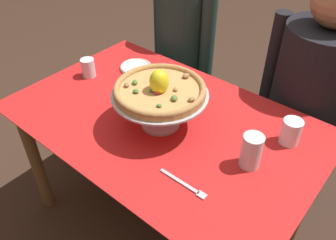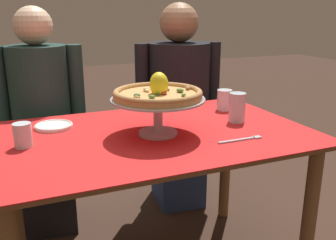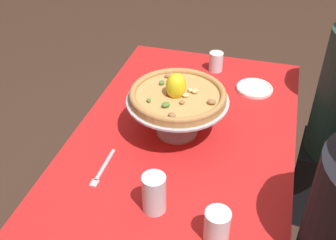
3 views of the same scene
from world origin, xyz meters
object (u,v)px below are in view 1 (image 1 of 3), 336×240
(water_glass_back_right, at_px, (290,133))
(side_plate, at_px, (136,67))
(diner_left, at_px, (182,60))
(pizza, at_px, (160,89))
(pizza_stand, at_px, (160,101))
(water_glass_side_right, at_px, (251,154))
(diner_right, at_px, (307,105))
(dinner_fork, at_px, (185,185))
(water_glass_side_left, at_px, (88,69))

(water_glass_back_right, height_order, side_plate, water_glass_back_right)
(side_plate, height_order, diner_left, diner_left)
(pizza, bearing_deg, pizza_stand, 126.15)
(water_glass_side_right, relative_size, diner_right, 0.11)
(pizza_stand, bearing_deg, water_glass_side_right, 3.88)
(water_glass_side_right, distance_m, side_plate, 0.82)
(dinner_fork, xyz_separation_m, diner_left, (-0.69, 0.87, -0.14))
(pizza, relative_size, diner_left, 0.29)
(pizza_stand, distance_m, pizza, 0.06)
(pizza, height_order, water_glass_back_right, pizza)
(diner_left, bearing_deg, pizza_stand, -58.61)
(diner_left, bearing_deg, diner_right, -1.43)
(pizza_stand, height_order, side_plate, pizza_stand)
(pizza, bearing_deg, water_glass_side_right, 3.96)
(water_glass_side_left, height_order, diner_right, diner_right)
(diner_right, bearing_deg, pizza, -120.44)
(water_glass_back_right, bearing_deg, diner_right, 99.59)
(water_glass_side_left, xyz_separation_m, diner_left, (0.11, 0.62, -0.17))
(pizza, distance_m, diner_left, 0.85)
(pizza_stand, xyz_separation_m, water_glass_side_right, (0.40, 0.03, -0.06))
(pizza_stand, xyz_separation_m, diner_left, (-0.41, 0.67, -0.25))
(diner_right, bearing_deg, diner_left, 178.57)
(side_plate, relative_size, dinner_fork, 0.85)
(side_plate, distance_m, dinner_fork, 0.81)
(water_glass_back_right, distance_m, dinner_fork, 0.47)
(water_glass_side_left, relative_size, dinner_fork, 0.48)
(water_glass_side_left, distance_m, dinner_fork, 0.84)
(water_glass_back_right, height_order, dinner_fork, water_glass_back_right)
(water_glass_side_left, bearing_deg, water_glass_back_right, 10.44)
(pizza_stand, bearing_deg, pizza, -53.85)
(side_plate, relative_size, diner_left, 0.13)
(water_glass_side_left, bearing_deg, diner_right, 33.47)
(pizza, relative_size, side_plate, 2.20)
(pizza_stand, xyz_separation_m, diner_right, (0.39, 0.65, -0.21))
(dinner_fork, bearing_deg, pizza, 145.21)
(water_glass_side_right, bearing_deg, pizza, -176.04)
(pizza_stand, relative_size, pizza, 1.07)
(pizza, height_order, dinner_fork, pizza)
(water_glass_side_left, bearing_deg, water_glass_side_right, -1.84)
(water_glass_back_right, bearing_deg, water_glass_side_right, -105.34)
(side_plate, xyz_separation_m, dinner_fork, (0.67, -0.45, -0.01))
(water_glass_side_left, relative_size, water_glass_back_right, 0.88)
(water_glass_back_right, height_order, water_glass_side_right, water_glass_side_right)
(pizza_stand, relative_size, side_plate, 2.34)
(side_plate, distance_m, diner_left, 0.44)
(pizza_stand, height_order, water_glass_back_right, pizza_stand)
(water_glass_side_left, xyz_separation_m, water_glass_back_right, (0.98, 0.18, 0.01))
(water_glass_back_right, relative_size, diner_right, 0.08)
(water_glass_side_right, distance_m, diner_left, 1.05)
(pizza, bearing_deg, side_plate, 146.45)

